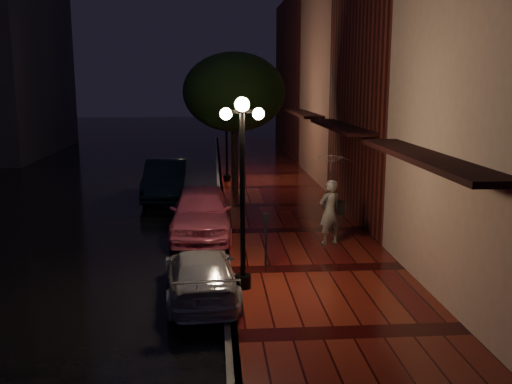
# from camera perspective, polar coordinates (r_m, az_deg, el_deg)

# --- Properties ---
(ground) EXTENTS (120.00, 120.00, 0.00)m
(ground) POSITION_cam_1_polar(r_m,az_deg,el_deg) (18.01, -3.27, -4.41)
(ground) COLOR black
(ground) RESTS_ON ground
(sidewalk) EXTENTS (4.50, 60.00, 0.15)m
(sidewalk) POSITION_cam_1_polar(r_m,az_deg,el_deg) (18.17, 3.85, -4.03)
(sidewalk) COLOR #420B0B
(sidewalk) RESTS_ON ground
(curb) EXTENTS (0.25, 60.00, 0.15)m
(curb) POSITION_cam_1_polar(r_m,az_deg,el_deg) (17.99, -3.27, -4.18)
(curb) COLOR #595451
(curb) RESTS_ON ground
(storefront_mid) EXTENTS (5.00, 8.00, 11.00)m
(storefront_mid) POSITION_cam_1_polar(r_m,az_deg,el_deg) (20.70, 16.70, 12.55)
(storefront_mid) COLOR #511914
(storefront_mid) RESTS_ON ground
(storefront_far) EXTENTS (5.00, 8.00, 9.00)m
(storefront_far) POSITION_cam_1_polar(r_m,az_deg,el_deg) (28.31, 10.76, 10.27)
(storefront_far) COLOR #8C5951
(storefront_far) RESTS_ON ground
(storefront_extra) EXTENTS (5.00, 12.00, 10.00)m
(storefront_extra) POSITION_cam_1_polar(r_m,az_deg,el_deg) (38.06, 6.84, 11.30)
(storefront_extra) COLOR #511914
(storefront_extra) RESTS_ON ground
(streetlamp_near) EXTENTS (0.96, 0.36, 4.31)m
(streetlamp_near) POSITION_cam_1_polar(r_m,az_deg,el_deg) (12.57, -1.36, 0.98)
(streetlamp_near) COLOR black
(streetlamp_near) RESTS_ON sidewalk
(streetlamp_far) EXTENTS (0.96, 0.36, 4.31)m
(streetlamp_far) POSITION_cam_1_polar(r_m,az_deg,el_deg) (26.46, -2.95, 6.29)
(streetlamp_far) COLOR black
(streetlamp_far) RESTS_ON sidewalk
(street_tree) EXTENTS (4.16, 4.16, 5.80)m
(street_tree) POSITION_cam_1_polar(r_m,az_deg,el_deg) (23.37, -2.17, 9.70)
(street_tree) COLOR black
(street_tree) RESTS_ON sidewalk
(pink_car) EXTENTS (1.89, 4.61, 1.56)m
(pink_car) POSITION_cam_1_polar(r_m,az_deg,el_deg) (17.89, -5.50, -1.96)
(pink_car) COLOR #E15C81
(pink_car) RESTS_ON ground
(navy_car) EXTENTS (1.69, 4.81, 1.58)m
(navy_car) POSITION_cam_1_polar(r_m,az_deg,el_deg) (23.89, -8.94, 1.28)
(navy_car) COLOR black
(navy_car) RESTS_ON ground
(silver_car) EXTENTS (1.86, 3.96, 1.12)m
(silver_car) POSITION_cam_1_polar(r_m,az_deg,el_deg) (12.88, -5.54, -8.22)
(silver_car) COLOR #A6A5AC
(silver_car) RESTS_ON ground
(woman_with_umbrella) EXTENTS (1.09, 1.11, 2.62)m
(woman_with_umbrella) POSITION_cam_1_polar(r_m,az_deg,el_deg) (16.40, 7.47, 0.73)
(woman_with_umbrella) COLOR white
(woman_with_umbrella) RESTS_ON sidewalk
(parking_meter) EXTENTS (0.14, 0.12, 1.42)m
(parking_meter) POSITION_cam_1_polar(r_m,az_deg,el_deg) (14.27, 1.00, -4.34)
(parking_meter) COLOR black
(parking_meter) RESTS_ON sidewalk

